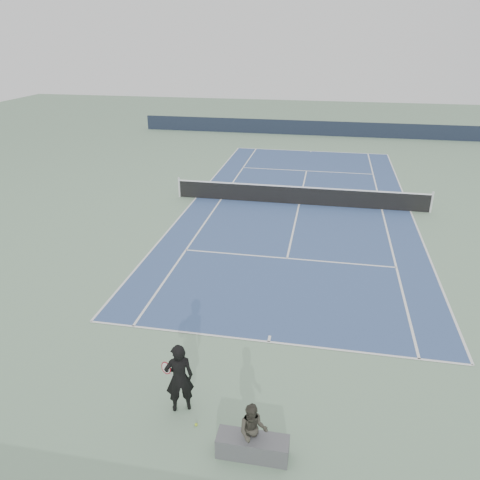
% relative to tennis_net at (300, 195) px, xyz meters
% --- Properties ---
extents(ground, '(80.00, 80.00, 0.00)m').
position_rel_tennis_net_xyz_m(ground, '(0.00, 0.00, -0.50)').
color(ground, gray).
extents(court_surface, '(10.97, 23.77, 0.01)m').
position_rel_tennis_net_xyz_m(court_surface, '(0.00, 0.00, -0.50)').
color(court_surface, '#354E7E').
rests_on(court_surface, ground).
extents(tennis_net, '(12.90, 0.10, 1.07)m').
position_rel_tennis_net_xyz_m(tennis_net, '(0.00, 0.00, 0.00)').
color(tennis_net, silver).
rests_on(tennis_net, ground).
extents(windscreen_far, '(30.00, 0.25, 1.20)m').
position_rel_tennis_net_xyz_m(windscreen_far, '(0.00, 17.88, 0.10)').
color(windscreen_far, black).
rests_on(windscreen_far, ground).
extents(tennis_player, '(0.86, 0.72, 1.80)m').
position_rel_tennis_net_xyz_m(tennis_player, '(-1.69, -14.81, 0.40)').
color(tennis_player, black).
rests_on(tennis_player, ground).
extents(tennis_ball, '(0.07, 0.07, 0.07)m').
position_rel_tennis_net_xyz_m(tennis_ball, '(-1.19, -15.27, -0.47)').
color(tennis_ball, '#B3D72C').
rests_on(tennis_ball, ground).
extents(spectator_bench, '(1.55, 0.66, 1.32)m').
position_rel_tennis_net_xyz_m(spectator_bench, '(0.18, -15.82, -0.03)').
color(spectator_bench, '#515155').
rests_on(spectator_bench, ground).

